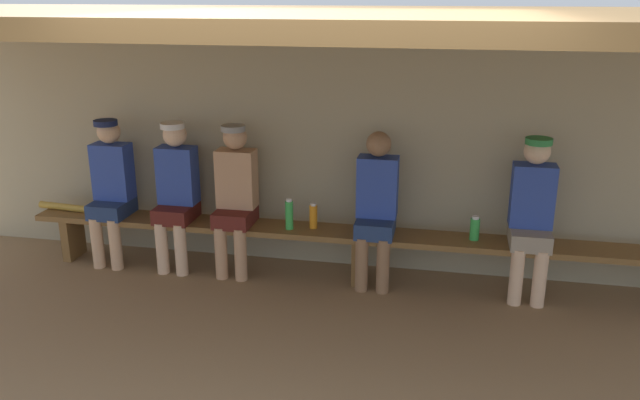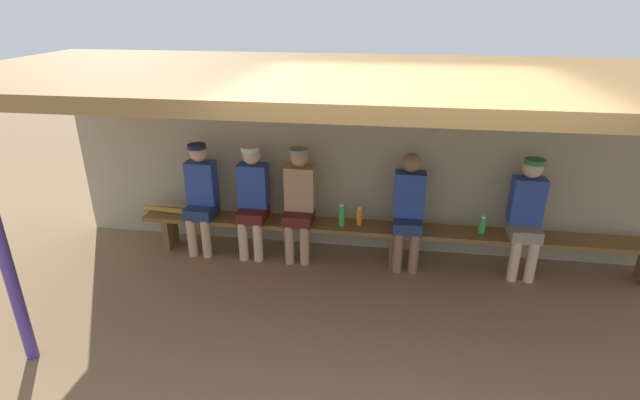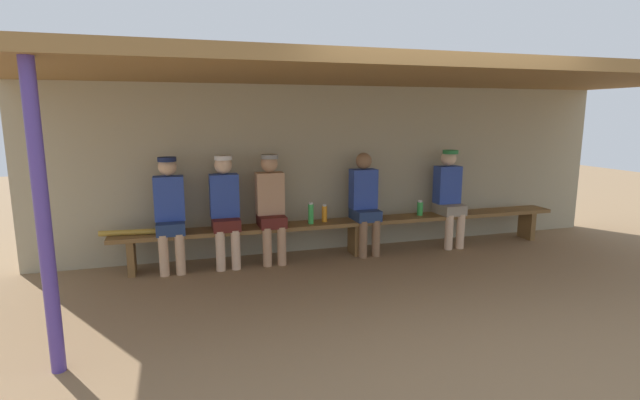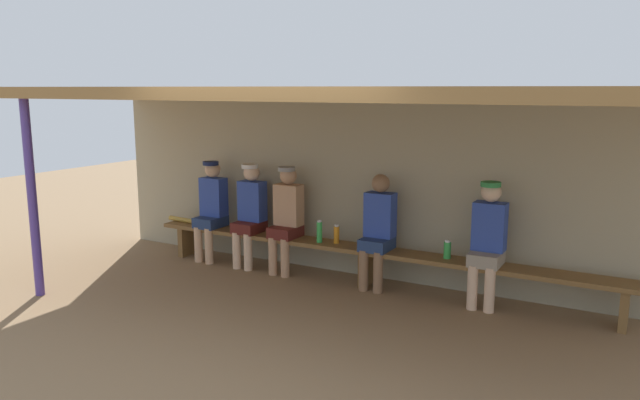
% 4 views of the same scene
% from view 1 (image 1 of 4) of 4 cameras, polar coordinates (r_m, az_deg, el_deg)
% --- Properties ---
extents(ground_plane, '(24.00, 24.00, 0.00)m').
position_cam_1_polar(ground_plane, '(4.44, 0.34, -15.42)').
color(ground_plane, '#8C6D4C').
extents(back_wall, '(8.00, 0.20, 2.20)m').
position_cam_1_polar(back_wall, '(5.84, 4.18, 4.60)').
color(back_wall, tan).
rests_on(back_wall, ground).
extents(dugout_roof, '(8.00, 2.80, 0.12)m').
position_cam_1_polar(dugout_roof, '(4.40, 2.23, 15.54)').
color(dugout_roof, olive).
rests_on(dugout_roof, back_wall).
extents(bench, '(6.00, 0.36, 0.46)m').
position_cam_1_polar(bench, '(5.63, 3.41, -3.52)').
color(bench, brown).
rests_on(bench, ground).
extents(player_in_blue, '(0.34, 0.42, 1.34)m').
position_cam_1_polar(player_in_blue, '(5.76, -7.47, 0.65)').
color(player_in_blue, '#591E19').
rests_on(player_in_blue, ground).
extents(player_middle, '(0.34, 0.42, 1.34)m').
position_cam_1_polar(player_middle, '(5.51, 18.12, -0.93)').
color(player_middle, gray).
rests_on(player_middle, ground).
extents(player_in_white, '(0.34, 0.42, 1.34)m').
position_cam_1_polar(player_in_white, '(6.24, -17.90, 1.27)').
color(player_in_white, navy).
rests_on(player_in_white, ground).
extents(player_with_sunglasses, '(0.34, 0.42, 1.34)m').
position_cam_1_polar(player_with_sunglasses, '(5.50, 4.97, -0.29)').
color(player_with_sunglasses, navy).
rests_on(player_with_sunglasses, ground).
extents(player_rightmost, '(0.34, 0.42, 1.34)m').
position_cam_1_polar(player_rightmost, '(5.96, -12.55, 0.96)').
color(player_rightmost, '#591E19').
rests_on(player_rightmost, ground).
extents(water_bottle_orange, '(0.07, 0.07, 0.27)m').
position_cam_1_polar(water_bottle_orange, '(5.63, -2.72, -1.29)').
color(water_bottle_orange, green).
rests_on(water_bottle_orange, bench).
extents(water_bottle_green, '(0.07, 0.07, 0.23)m').
position_cam_1_polar(water_bottle_green, '(5.65, -0.59, -1.43)').
color(water_bottle_green, orange).
rests_on(water_bottle_green, bench).
extents(water_bottle_clear, '(0.08, 0.08, 0.21)m').
position_cam_1_polar(water_bottle_clear, '(5.55, 13.45, -2.46)').
color(water_bottle_clear, green).
rests_on(water_bottle_clear, bench).
extents(baseball_bat, '(0.89, 0.16, 0.07)m').
position_cam_1_polar(baseball_bat, '(6.48, -20.33, -0.73)').
color(baseball_bat, '#B28C33').
rests_on(baseball_bat, bench).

